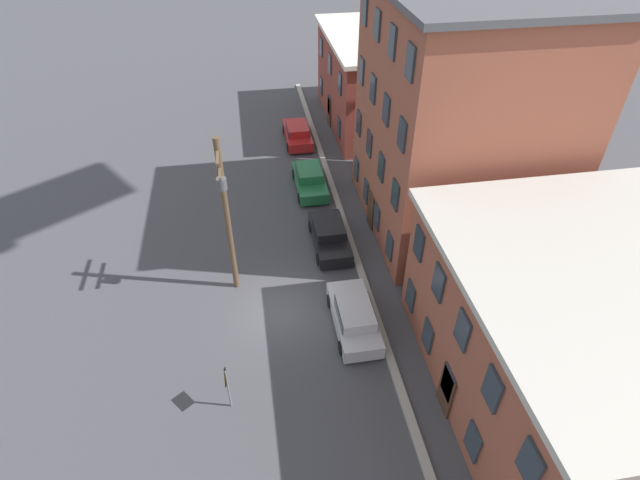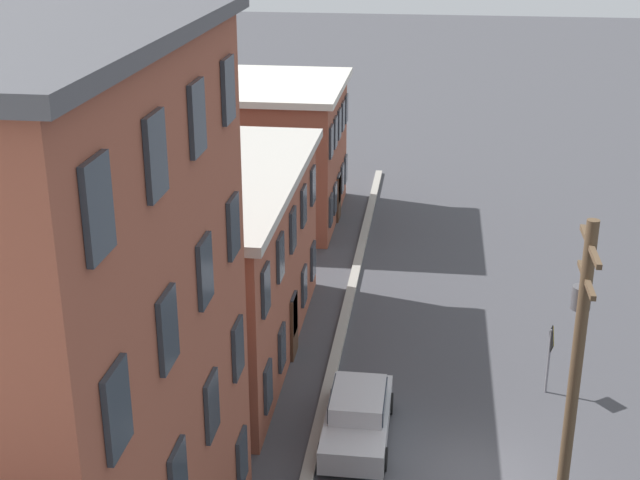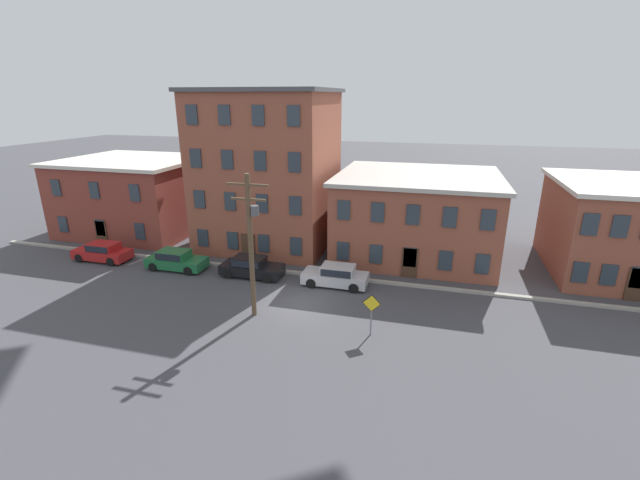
% 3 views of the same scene
% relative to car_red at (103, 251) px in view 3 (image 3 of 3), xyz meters
% --- Properties ---
extents(ground_plane, '(200.00, 200.00, 0.00)m').
position_rel_car_red_xyz_m(ground_plane, '(17.06, -3.09, -0.75)').
color(ground_plane, '#424247').
extents(kerb_strip, '(56.00, 0.36, 0.16)m').
position_rel_car_red_xyz_m(kerb_strip, '(17.06, 1.41, -0.67)').
color(kerb_strip, '#9E998E').
rests_on(kerb_strip, ground_plane).
extents(apartment_corner, '(12.17, 10.50, 6.77)m').
position_rel_car_red_xyz_m(apartment_corner, '(-2.54, 7.90, 2.65)').
color(apartment_corner, brown).
rests_on(apartment_corner, ground_plane).
extents(apartment_midblock, '(10.84, 9.59, 12.80)m').
position_rel_car_red_xyz_m(apartment_midblock, '(11.04, 7.44, 5.67)').
color(apartment_midblock, brown).
rests_on(apartment_midblock, ground_plane).
extents(apartment_far, '(12.44, 11.50, 6.45)m').
position_rel_car_red_xyz_m(apartment_far, '(23.29, 8.40, 2.49)').
color(apartment_far, brown).
rests_on(apartment_far, ground_plane).
extents(apartment_annex, '(8.54, 10.28, 6.65)m').
position_rel_car_red_xyz_m(apartment_annex, '(37.15, 7.79, 2.59)').
color(apartment_annex, brown).
rests_on(apartment_annex, ground_plane).
extents(car_red, '(4.40, 1.92, 1.43)m').
position_rel_car_red_xyz_m(car_red, '(0.00, 0.00, 0.00)').
color(car_red, '#B21E1E').
rests_on(car_red, ground_plane).
extents(car_green, '(4.40, 1.92, 1.43)m').
position_rel_car_red_xyz_m(car_green, '(6.49, -0.05, 0.00)').
color(car_green, '#1E6638').
rests_on(car_green, ground_plane).
extents(car_black, '(4.40, 1.92, 1.43)m').
position_rel_car_red_xyz_m(car_black, '(12.43, 0.19, 0.00)').
color(car_black, black).
rests_on(car_black, ground_plane).
extents(car_silver, '(4.40, 1.92, 1.43)m').
position_rel_car_red_xyz_m(car_silver, '(18.63, 0.24, 0.00)').
color(car_silver, '#B7B7BC').
rests_on(car_silver, ground_plane).
extents(caution_sign, '(0.97, 0.08, 2.39)m').
position_rel_car_red_xyz_m(caution_sign, '(21.88, -5.52, 0.84)').
color(caution_sign, slate).
rests_on(caution_sign, ground_plane).
extents(utility_pole, '(2.40, 0.44, 8.34)m').
position_rel_car_red_xyz_m(utility_pole, '(14.98, -5.05, 3.95)').
color(utility_pole, brown).
rests_on(utility_pole, ground_plane).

